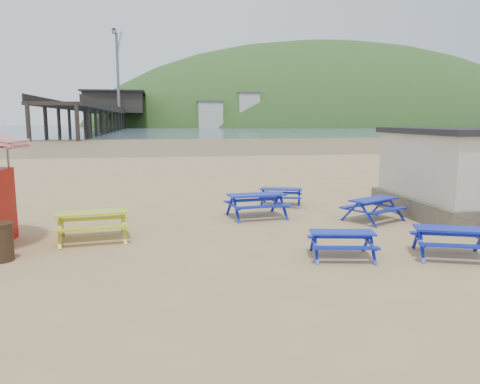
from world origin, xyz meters
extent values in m
plane|color=tan|center=(0.00, 0.00, 0.00)|extent=(400.00, 400.00, 0.00)
plane|color=brown|center=(0.00, 55.00, 0.00)|extent=(400.00, 400.00, 0.00)
plane|color=#455663|center=(0.00, 170.00, 0.01)|extent=(400.00, 400.00, 0.00)
cube|color=#1000AE|center=(1.60, 1.96, 0.81)|extent=(2.09, 1.02, 0.06)
cube|color=#1000AE|center=(1.52, 2.62, 0.50)|extent=(2.03, 0.52, 0.06)
cube|color=#1000AE|center=(1.68, 1.29, 0.50)|extent=(2.03, 0.52, 0.06)
cube|color=#1000AE|center=(3.05, 4.02, 0.68)|extent=(1.80, 1.14, 0.05)
cube|color=#1000AE|center=(3.22, 4.55, 0.42)|extent=(1.66, 0.75, 0.05)
cube|color=#1000AE|center=(2.87, 3.49, 0.42)|extent=(1.66, 0.75, 0.05)
cube|color=#1000AE|center=(5.44, 0.69, 0.75)|extent=(1.96, 1.50, 0.05)
cube|color=#1000AE|center=(5.15, 1.23, 0.46)|extent=(1.75, 1.09, 0.05)
cube|color=#1000AE|center=(5.73, 0.14, 0.46)|extent=(1.75, 1.09, 0.05)
cube|color=#1000AE|center=(2.69, -3.24, 0.65)|extent=(1.69, 0.93, 0.04)
cube|color=#1000AE|center=(2.79, -2.71, 0.40)|extent=(1.61, 0.53, 0.04)
cube|color=#1000AE|center=(2.58, -3.76, 0.40)|extent=(1.61, 0.53, 0.04)
cube|color=#1000AE|center=(5.43, -3.68, 0.73)|extent=(1.92, 1.28, 0.05)
cube|color=#1000AE|center=(5.64, -3.12, 0.45)|extent=(1.77, 0.86, 0.05)
cube|color=#1000AE|center=(5.22, -4.24, 0.45)|extent=(1.77, 0.86, 0.05)
cube|color=#AED31A|center=(-3.72, -0.35, 0.81)|extent=(2.07, 1.00, 0.06)
cube|color=#AED31A|center=(-3.80, 0.30, 0.50)|extent=(2.01, 0.50, 0.06)
cube|color=#AED31A|center=(-3.64, -1.01, 0.50)|extent=(2.01, 0.50, 0.06)
cylinder|color=#3B2A1A|center=(-5.69, -2.04, 0.46)|extent=(0.61, 0.61, 0.92)
cube|color=black|center=(-18.00, 175.00, 6.00)|extent=(9.00, 220.00, 0.60)
cube|color=black|center=(-18.00, 186.00, 10.00)|extent=(22.00, 30.00, 8.00)
cube|color=black|center=(-18.00, 186.00, 14.30)|extent=(24.00, 32.00, 0.60)
cylinder|color=slate|center=(-15.00, 164.00, 20.00)|extent=(1.00, 1.00, 28.00)
cube|color=slate|center=(-15.00, 178.00, 33.00)|extent=(0.60, 25.63, 12.38)
ellipsoid|color=#2D4C1E|center=(90.00, 230.00, -10.00)|extent=(264.00, 144.00, 108.00)
camera|label=1|loc=(-1.84, -14.04, 3.45)|focal=35.00mm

